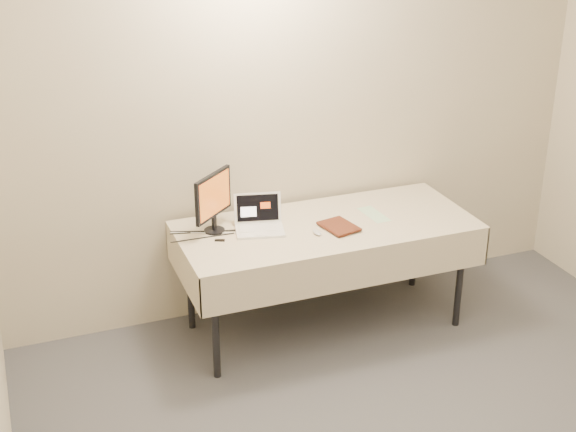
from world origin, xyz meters
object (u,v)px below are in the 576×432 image
object	(u,v)px
monitor	(213,198)
laptop	(259,221)
table	(326,233)
book	(328,214)

from	to	relation	value
monitor	laptop	bearing A→B (deg)	-54.32
table	monitor	xyz separation A→B (m)	(-0.68, 0.15, 0.28)
monitor	book	xyz separation A→B (m)	(0.64, -0.26, -0.10)
table	monitor	bearing A→B (deg)	167.61
table	book	world-z (taller)	book
laptop	book	distance (m)	0.43
table	laptop	world-z (taller)	laptop
laptop	book	xyz separation A→B (m)	(0.37, -0.20, 0.07)
laptop	book	world-z (taller)	book
laptop	monitor	distance (m)	0.32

